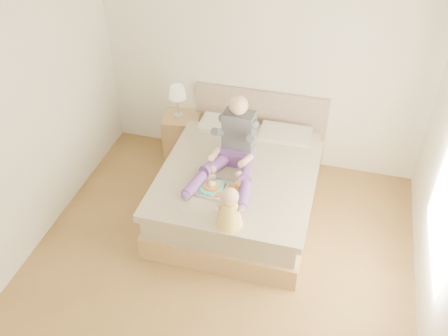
% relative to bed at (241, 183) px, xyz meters
% --- Properties ---
extents(room, '(4.02, 4.22, 2.71)m').
position_rel_bed_xyz_m(room, '(0.08, -1.08, 1.19)').
color(room, brown).
rests_on(room, ground).
extents(bed, '(1.70, 2.18, 1.00)m').
position_rel_bed_xyz_m(bed, '(0.00, 0.00, 0.00)').
color(bed, '#A8824E').
rests_on(bed, ground).
extents(nightstand, '(0.52, 0.48, 0.57)m').
position_rel_bed_xyz_m(nightstand, '(-1.00, 0.80, -0.03)').
color(nightstand, '#A8824E').
rests_on(nightstand, ground).
extents(lamp, '(0.22, 0.22, 0.45)m').
position_rel_bed_xyz_m(lamp, '(-1.03, 0.79, 0.60)').
color(lamp, silver).
rests_on(lamp, nightstand).
extents(adult, '(0.71, 1.03, 0.85)m').
position_rel_bed_xyz_m(adult, '(-0.08, -0.09, 0.54)').
color(adult, '#5C3585').
rests_on(adult, bed).
extents(tray, '(0.48, 0.39, 0.13)m').
position_rel_bed_xyz_m(tray, '(-0.12, -0.51, 0.32)').
color(tray, silver).
rests_on(tray, bed).
extents(baby, '(0.29, 0.40, 0.44)m').
position_rel_bed_xyz_m(baby, '(0.11, -0.96, 0.47)').
color(baby, '#FFD450').
rests_on(baby, bed).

